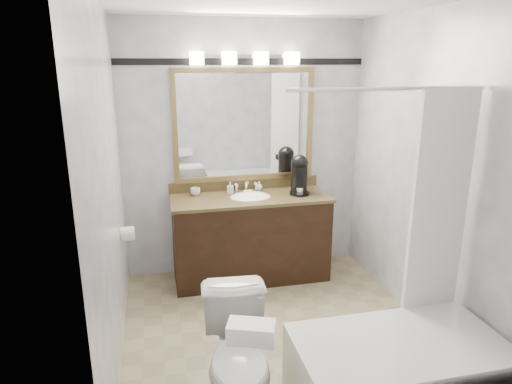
{
  "coord_description": "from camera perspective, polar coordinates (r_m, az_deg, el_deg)",
  "views": [
    {
      "loc": [
        -0.88,
        -3.1,
        2.12
      ],
      "look_at": [
        -0.1,
        0.35,
        1.09
      ],
      "focal_mm": 32.0,
      "sensor_mm": 36.0,
      "label": 1
    }
  ],
  "objects": [
    {
      "name": "bathtub",
      "position": [
        3.2,
        17.56,
        -19.66
      ],
      "size": [
        1.3,
        0.75,
        1.96
      ],
      "color": "white",
      "rests_on": "ground"
    },
    {
      "name": "toilet",
      "position": [
        2.95,
        -2.17,
        -20.1
      ],
      "size": [
        0.47,
        0.76,
        0.74
      ],
      "primitive_type": "imported",
      "rotation": [
        0.0,
        0.0,
        -0.07
      ],
      "color": "white",
      "rests_on": "ground"
    },
    {
      "name": "vanity",
      "position": [
        4.53,
        -0.7,
        -5.51
      ],
      "size": [
        1.53,
        0.58,
        0.97
      ],
      "color": "black",
      "rests_on": "ground"
    },
    {
      "name": "accent_stripe",
      "position": [
        4.48,
        -1.55,
        15.98
      ],
      "size": [
        2.4,
        0.01,
        0.06
      ],
      "primitive_type": "cube",
      "color": "black",
      "rests_on": "room"
    },
    {
      "name": "tissue_box",
      "position": [
        2.42,
        -0.59,
        -17.08
      ],
      "size": [
        0.27,
        0.21,
        0.1
      ],
      "primitive_type": "cube",
      "rotation": [
        0.0,
        0.0,
        -0.35
      ],
      "color": "white",
      "rests_on": "toilet"
    },
    {
      "name": "mirror",
      "position": [
        4.51,
        -1.46,
        8.33
      ],
      "size": [
        1.4,
        0.04,
        1.1
      ],
      "color": "olive",
      "rests_on": "room"
    },
    {
      "name": "coffee_maker",
      "position": [
        4.49,
        5.44,
        2.33
      ],
      "size": [
        0.2,
        0.25,
        0.38
      ],
      "rotation": [
        0.0,
        0.0,
        -0.21
      ],
      "color": "black",
      "rests_on": "vanity"
    },
    {
      "name": "soap_bottle_b",
      "position": [
        4.6,
        0.36,
        0.78
      ],
      "size": [
        0.08,
        0.08,
        0.09
      ],
      "primitive_type": "imported",
      "rotation": [
        0.0,
        0.0,
        0.21
      ],
      "color": "white",
      "rests_on": "vanity"
    },
    {
      "name": "cup_left",
      "position": [
        4.46,
        -7.59,
        0.06
      ],
      "size": [
        0.12,
        0.12,
        0.07
      ],
      "primitive_type": "imported",
      "rotation": [
        0.0,
        0.0,
        -0.39
      ],
      "color": "white",
      "rests_on": "vanity"
    },
    {
      "name": "tp_roll",
      "position": [
        4.03,
        -15.74,
        -5.04
      ],
      "size": [
        0.11,
        0.12,
        0.12
      ],
      "primitive_type": "cylinder",
      "rotation": [
        0.0,
        1.57,
        0.0
      ],
      "color": "white",
      "rests_on": "room"
    },
    {
      "name": "soap_bottle_a",
      "position": [
        4.47,
        -3.24,
        0.5
      ],
      "size": [
        0.07,
        0.07,
        0.12
      ],
      "primitive_type": "imported",
      "rotation": [
        0.0,
        0.0,
        -0.29
      ],
      "color": "white",
      "rests_on": "vanity"
    },
    {
      "name": "room",
      "position": [
        3.33,
        2.94,
        1.1
      ],
      "size": [
        2.42,
        2.62,
        2.52
      ],
      "color": "#968A66",
      "rests_on": "ground"
    },
    {
      "name": "soap_bar",
      "position": [
        4.5,
        -1.0,
        0.03
      ],
      "size": [
        0.1,
        0.07,
        0.03
      ],
      "primitive_type": "cube",
      "rotation": [
        0.0,
        0.0,
        0.2
      ],
      "color": "beige",
      "rests_on": "vanity"
    },
    {
      "name": "vanity_light_bar",
      "position": [
        4.41,
        -1.37,
        16.41
      ],
      "size": [
        1.02,
        0.14,
        0.12
      ],
      "color": "silver",
      "rests_on": "room"
    }
  ]
}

